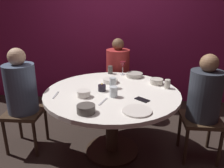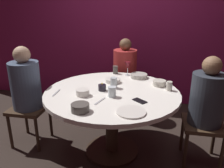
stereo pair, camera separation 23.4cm
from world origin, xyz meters
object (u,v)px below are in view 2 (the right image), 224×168
seated_diner_left (26,86)px  cup_near_candle (115,70)px  seated_diner_right (207,101)px  bowl_salad_center (139,76)px  seated_diner_back (125,69)px  cup_by_right_diner (112,92)px  cup_by_left_diner (169,86)px  dining_table (112,103)px  cup_center_front (114,83)px  candle_holder (102,88)px  bowl_serving_large (83,92)px  dinner_plate (131,112)px  bowl_sauce_side (159,83)px  bowl_rice_portion (80,108)px  wine_glass (128,65)px  bowl_small_white (113,81)px  cell_phone (140,101)px

seated_diner_left → cup_near_candle: 1.12m
seated_diner_right → bowl_salad_center: bearing=-36.3°
seated_diner_back → cup_by_right_diner: seated_diner_back is taller
seated_diner_right → cup_by_right_diner: (-0.92, -0.15, 0.08)m
cup_near_candle → cup_by_left_diner: 0.84m
dining_table → cup_center_front: (0.00, 0.10, 0.20)m
candle_holder → bowl_serving_large: candle_holder is taller
dinner_plate → bowl_salad_center: (-0.02, 0.98, 0.02)m
bowl_serving_large → bowl_sauce_side: (0.75, 0.44, -0.00)m
cup_near_candle → bowl_rice_portion: bearing=-94.6°
bowl_rice_portion → cup_by_right_diner: size_ratio=1.51×
wine_glass → cup_by_left_diner: (0.50, -0.47, -0.08)m
seated_diner_right → cup_center_front: seated_diner_right is taller
seated_diner_left → cup_near_candle: (0.92, 0.64, 0.07)m
candle_holder → bowl_rice_portion: 0.52m
bowl_small_white → cup_by_right_diner: bearing=-80.3°
cup_near_candle → cup_by_right_diner: 0.80m
bowl_salad_center → cup_center_front: cup_center_front is taller
cell_phone → cup_by_right_diner: size_ratio=1.35×
seated_diner_right → dinner_plate: bearing=33.6°
dinner_plate → cell_phone: 0.26m
bowl_sauce_side → cup_by_left_diner: (0.10, -0.13, 0.02)m
bowl_small_white → cup_by_right_diner: cup_by_right_diner is taller
cell_phone → bowl_small_white: size_ratio=0.82×
bowl_rice_portion → cup_near_candle: size_ratio=1.50×
candle_holder → wine_glass: wine_glass is taller
dining_table → bowl_rice_portion: bowl_rice_portion is taller
seated_diner_right → bowl_small_white: 1.03m
dining_table → bowl_rice_portion: size_ratio=9.04×
dining_table → cup_by_left_diner: (0.59, 0.14, 0.19)m
seated_diner_back → cup_near_candle: seated_diner_back is taller
bowl_salad_center → seated_diner_right: bearing=-36.3°
dining_table → dinner_plate: dinner_plate is taller
cup_center_front → seated_diner_left: bearing=-174.1°
cup_by_left_diner → cup_center_front: 0.59m
seated_diner_back → cup_center_front: bearing=0.2°
wine_glass → bowl_sauce_side: (0.40, -0.34, -0.10)m
dinner_plate → dining_table: bearing=118.9°
dining_table → bowl_small_white: bowl_small_white is taller
cup_by_right_diner → seated_diner_back: bearing=91.4°
seated_diner_left → cup_by_left_diner: bearing=5.0°
seated_diner_back → bowl_small_white: seated_diner_back is taller
bowl_serving_large → seated_diner_right: bearing=8.2°
candle_holder → seated_diner_left: bearing=179.8°
candle_holder → cup_center_front: bearing=44.0°
seated_diner_right → bowl_rice_portion: size_ratio=7.37×
seated_diner_left → cell_phone: (1.30, -0.21, 0.02)m
candle_holder → cup_by_right_diner: bearing=-46.7°
seated_diner_left → cup_by_right_diner: seated_diner_left is taller
seated_diner_right → cup_center_front: bearing=-6.2°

